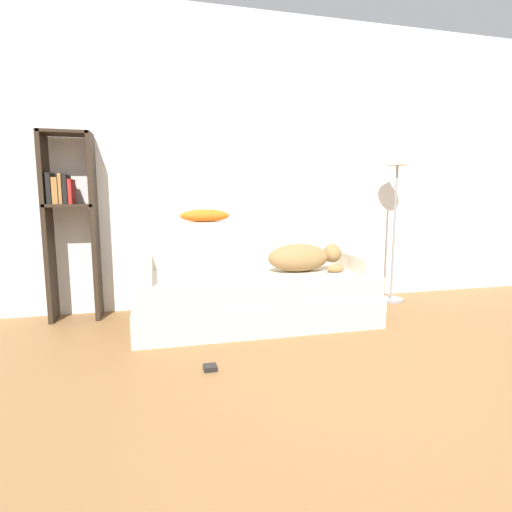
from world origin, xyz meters
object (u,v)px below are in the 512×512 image
Objects in this scene: laptop at (238,273)px; couch at (253,297)px; floor_lamp at (397,180)px; throw_pillow at (205,216)px; power_adapter at (210,368)px; bookshelf at (69,215)px; dog at (303,257)px.

couch is at bearing 29.20° from laptop.
throw_pillow is at bearing 176.15° from floor_lamp.
floor_lamp is 2.60m from power_adapter.
power_adapter is at bearing -53.34° from bookshelf.
laptop is at bearing -167.66° from floor_lamp.
floor_lamp is (1.50, 0.29, 0.99)m from couch.
throw_pillow is 1.57m from power_adapter.
laptop reaches higher than power_adapter.
power_adapter is (-0.48, -0.90, -0.19)m from couch.
laptop is (-0.14, -0.07, 0.22)m from couch.
floor_lamp reaches higher than laptop.
floor_lamp is at bearing 31.06° from power_adapter.
dog is 1.32m from floor_lamp.
laptop is (-0.56, -0.01, -0.11)m from dog.
couch is at bearing -50.54° from throw_pillow.
couch is 1.66m from bookshelf.
floor_lamp is 18.90× the size of power_adapter.
throw_pillow is (-0.34, 0.42, 0.66)m from couch.
couch is at bearing 61.68° from power_adapter.
laptop is 4.47× the size of power_adapter.
floor_lamp is at bearing -3.85° from throw_pillow.
throw_pillow is 1.12m from bookshelf.
power_adapter is at bearing -107.46° from laptop.
laptop is at bearing -67.54° from throw_pillow.
dog is 1.46× the size of throw_pillow.
floor_lamp reaches higher than couch.
bookshelf is (-1.32, 0.48, 0.46)m from laptop.
throw_pillow is at bearing 0.27° from bookshelf.
bookshelf reaches higher than power_adapter.
throw_pillow is (-0.76, 0.47, 0.34)m from dog.
power_adapter is at bearing -96.13° from throw_pillow.
throw_pillow is 0.30× the size of floor_lamp.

